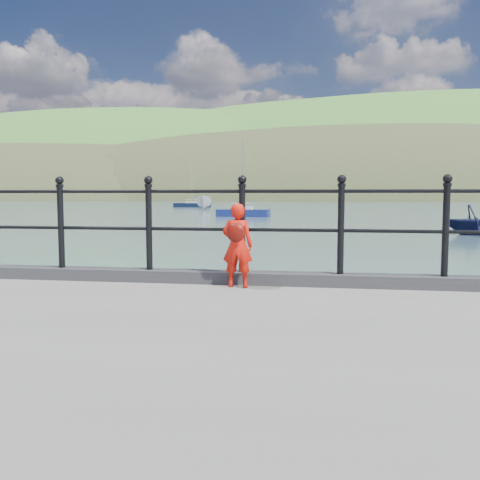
% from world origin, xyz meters
% --- Properties ---
extents(ground, '(600.00, 600.00, 0.00)m').
position_xyz_m(ground, '(0.00, 0.00, 0.00)').
color(ground, '#2D4251').
rests_on(ground, ground).
extents(kerb, '(60.00, 0.30, 0.15)m').
position_xyz_m(kerb, '(0.00, -0.15, 1.07)').
color(kerb, '#28282B').
rests_on(kerb, quay).
extents(railing, '(18.11, 0.11, 1.20)m').
position_xyz_m(railing, '(0.00, -0.15, 1.82)').
color(railing, black).
rests_on(railing, kerb).
extents(far_shore, '(830.00, 200.00, 156.00)m').
position_xyz_m(far_shore, '(38.34, 239.41, -22.57)').
color(far_shore, '#333A21').
rests_on(far_shore, ground).
extents(child, '(0.38, 0.31, 1.01)m').
position_xyz_m(child, '(0.58, -0.41, 1.51)').
color(child, red).
rests_on(child, quay).
extents(launch_white, '(2.72, 5.44, 2.01)m').
position_xyz_m(launch_white, '(-13.97, 61.88, 1.01)').
color(launch_white, silver).
rests_on(launch_white, ground).
extents(launch_navy, '(3.08, 2.67, 1.60)m').
position_xyz_m(launch_navy, '(9.54, 21.75, 0.80)').
color(launch_navy, black).
rests_on(launch_navy, ground).
extents(sailboat_port, '(5.20, 2.13, 7.48)m').
position_xyz_m(sailboat_port, '(-5.63, 42.09, 0.34)').
color(sailboat_port, navy).
rests_on(sailboat_port, ground).
extents(sailboat_left, '(6.34, 2.54, 8.76)m').
position_xyz_m(sailboat_left, '(-19.70, 77.89, 0.34)').
color(sailboat_left, black).
rests_on(sailboat_left, ground).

